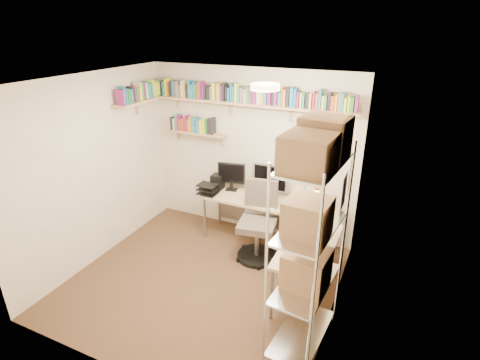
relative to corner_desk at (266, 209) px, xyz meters
name	(u,v)px	position (x,y,z in m)	size (l,w,h in m)	color
ground	(204,280)	(-0.48, -0.95, -0.69)	(3.20, 3.20, 0.00)	#452F1D
room_shell	(199,168)	(-0.48, -0.95, 0.86)	(3.24, 3.04, 2.52)	beige
wall_shelves	(219,102)	(-0.88, 0.35, 1.34)	(3.12, 1.09, 0.80)	tan
corner_desk	(266,209)	(0.00, 0.00, 0.00)	(2.14, 1.78, 1.21)	beige
office_chair	(258,227)	(-0.06, -0.14, -0.23)	(0.58, 0.58, 1.10)	black
wire_rack	(311,210)	(0.94, -1.46, 0.88)	(0.52, 0.95, 2.34)	silver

